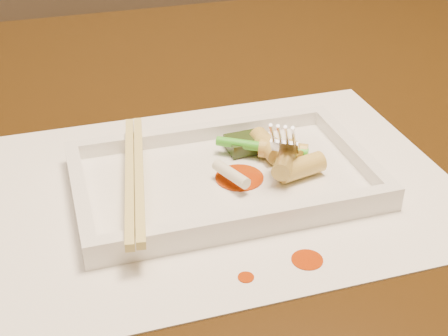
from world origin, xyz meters
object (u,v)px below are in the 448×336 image
object	(u,v)px
table	(230,226)
plate_base	(224,181)
chopstick_a	(130,176)
placemat	(224,186)
fork	(295,82)

from	to	relation	value
table	plate_base	bearing A→B (deg)	-111.99
chopstick_a	plate_base	bearing A→B (deg)	0.00
placemat	chopstick_a	bearing A→B (deg)	180.00
table	fork	world-z (taller)	fork
placemat	chopstick_a	distance (m)	0.09
chopstick_a	table	bearing A→B (deg)	32.57
table	chopstick_a	xyz separation A→B (m)	(-0.11, -0.07, 0.13)
table	plate_base	xyz separation A→B (m)	(-0.03, -0.07, 0.11)
plate_base	fork	xyz separation A→B (m)	(0.07, 0.02, 0.08)
table	plate_base	world-z (taller)	plate_base
table	placemat	bearing A→B (deg)	-111.99
chopstick_a	fork	xyz separation A→B (m)	(0.15, 0.02, 0.06)
plate_base	chopstick_a	xyz separation A→B (m)	(-0.08, 0.00, 0.02)
table	plate_base	size ratio (longest dim) A/B	5.38
placemat	plate_base	distance (m)	0.00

